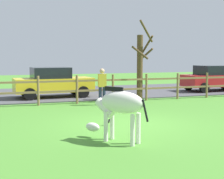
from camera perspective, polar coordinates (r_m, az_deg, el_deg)
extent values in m
plane|color=#47842D|center=(10.95, 2.58, -5.82)|extent=(60.00, 60.00, 0.00)
cube|color=#47474C|center=(19.79, -7.39, -0.60)|extent=(28.00, 7.40, 0.05)
cylinder|color=olive|center=(15.15, -12.45, -0.21)|extent=(0.11, 0.11, 1.32)
cylinder|color=olive|center=(15.44, -5.98, 0.01)|extent=(0.11, 0.11, 1.32)
cylinder|color=olive|center=(15.93, 0.16, 0.21)|extent=(0.11, 0.11, 1.32)
cylinder|color=olive|center=(16.58, 5.88, 0.40)|extent=(0.11, 0.11, 1.32)
cylinder|color=olive|center=(17.39, 11.12, 0.57)|extent=(0.11, 0.11, 1.32)
cylinder|color=olive|center=(18.33, 15.86, 0.72)|extent=(0.11, 0.11, 1.32)
cube|color=olive|center=(15.45, -5.98, -0.24)|extent=(21.01, 0.06, 0.09)
cube|color=olive|center=(15.41, -6.00, 1.47)|extent=(21.01, 0.06, 0.09)
cylinder|color=#513A23|center=(16.53, 4.76, 3.69)|extent=(0.29, 0.29, 3.22)
cylinder|color=#513A23|center=(16.86, 5.75, 5.89)|extent=(0.50, 0.89, 0.69)
cylinder|color=#513A23|center=(16.79, 5.97, 7.54)|extent=(0.31, 0.93, 0.94)
cylinder|color=#513A23|center=(16.13, 4.78, 6.28)|extent=(0.80, 0.42, 0.67)
cylinder|color=#513A23|center=(16.28, 5.86, 9.86)|extent=(0.87, 0.43, 1.04)
ellipsoid|color=white|center=(8.42, 1.71, -2.18)|extent=(1.12, 1.29, 0.56)
cylinder|color=white|center=(8.65, -1.05, -6.30)|extent=(0.11, 0.11, 0.78)
cylinder|color=white|center=(8.87, 0.02, -5.99)|extent=(0.11, 0.11, 0.78)
cylinder|color=white|center=(8.21, 3.51, -6.95)|extent=(0.11, 0.11, 0.78)
cylinder|color=white|center=(8.44, 4.51, -6.60)|extent=(0.11, 0.11, 0.78)
cylinder|color=white|center=(8.75, -1.18, -3.13)|extent=(0.54, 0.62, 0.51)
ellipsoid|color=white|center=(9.10, -3.32, -6.40)|extent=(0.42, 0.47, 0.24)
cube|color=black|center=(8.52, 0.31, 0.08)|extent=(0.36, 0.48, 0.12)
cylinder|color=black|center=(8.10, 5.68, -3.60)|extent=(0.15, 0.18, 0.54)
cylinder|color=black|center=(10.68, -0.90, -5.95)|extent=(0.01, 0.01, 0.06)
cylinder|color=black|center=(10.64, -0.84, -5.99)|extent=(0.01, 0.01, 0.06)
ellipsoid|color=black|center=(10.64, -0.87, -5.50)|extent=(0.18, 0.10, 0.12)
sphere|color=black|center=(10.66, -0.41, -5.20)|extent=(0.07, 0.07, 0.07)
cube|color=yellow|center=(17.69, -9.92, 0.81)|extent=(4.09, 1.91, 0.70)
cube|color=black|center=(17.62, -10.44, 2.83)|extent=(1.98, 1.66, 0.56)
cylinder|color=black|center=(18.87, -6.45, 0.09)|extent=(0.61, 0.21, 0.60)
cylinder|color=black|center=(17.25, -4.92, -0.42)|extent=(0.61, 0.21, 0.60)
cylinder|color=black|center=(18.33, -14.60, -0.22)|extent=(0.61, 0.21, 0.60)
cylinder|color=black|center=(16.66, -13.82, -0.78)|extent=(0.61, 0.21, 0.60)
cube|color=red|center=(21.61, 17.14, 1.52)|extent=(4.01, 1.73, 0.70)
cube|color=black|center=(21.48, 16.87, 3.19)|extent=(1.91, 1.58, 0.56)
cylinder|color=black|center=(23.13, 18.55, 0.87)|extent=(0.60, 0.18, 0.60)
cylinder|color=black|center=(21.57, 12.89, 0.69)|extent=(0.60, 0.18, 0.60)
cylinder|color=black|center=(20.16, 15.47, 0.28)|extent=(0.60, 0.18, 0.60)
cylinder|color=#232847|center=(14.95, -2.02, -1.12)|extent=(0.14, 0.14, 0.82)
cylinder|color=#232847|center=(14.98, -1.34, -1.10)|extent=(0.14, 0.14, 0.82)
cube|color=gold|center=(14.89, -1.69, 1.56)|extent=(0.39, 0.27, 0.58)
sphere|color=tan|center=(14.87, -1.69, 3.18)|extent=(0.22, 0.22, 0.22)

